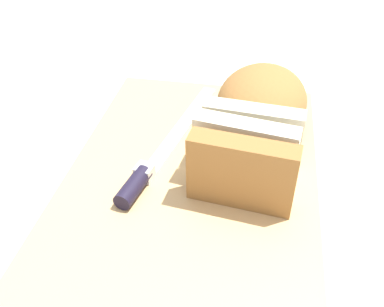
{
  "coord_description": "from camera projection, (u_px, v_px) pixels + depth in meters",
  "views": [
    {
      "loc": [
        0.4,
        0.06,
        0.37
      ],
      "look_at": [
        0.0,
        0.0,
        0.05
      ],
      "focal_mm": 40.65,
      "sensor_mm": 36.0,
      "label": 1
    }
  ],
  "objects": [
    {
      "name": "cutting_board",
      "position": [
        192.0,
        179.0,
        0.54
      ],
      "size": [
        0.46,
        0.31,
        0.02
      ],
      "primitive_type": "cube",
      "rotation": [
        0.0,
        0.0,
        -0.02
      ],
      "color": "tan",
      "rests_on": "ground_plane"
    },
    {
      "name": "crumb_near_loaf",
      "position": [
        210.0,
        189.0,
        0.51
      ],
      "size": [
        0.01,
        0.01,
        0.01
      ],
      "primitive_type": "sphere",
      "color": "#996633",
      "rests_on": "cutting_board"
    },
    {
      "name": "crumb_near_knife",
      "position": [
        203.0,
        187.0,
        0.51
      ],
      "size": [
        0.01,
        0.01,
        0.01
      ],
      "primitive_type": "sphere",
      "color": "#996633",
      "rests_on": "cutting_board"
    },
    {
      "name": "crumb_stray_left",
      "position": [
        208.0,
        187.0,
        0.51
      ],
      "size": [
        0.01,
        0.01,
        0.01
      ],
      "primitive_type": "sphere",
      "color": "#996633",
      "rests_on": "cutting_board"
    },
    {
      "name": "bread_knife",
      "position": [
        151.0,
        165.0,
        0.53
      ],
      "size": [
        0.29,
        0.08,
        0.02
      ],
      "rotation": [
        0.0,
        0.0,
        2.92
      ],
      "color": "silver",
      "rests_on": "cutting_board"
    },
    {
      "name": "ground_plane",
      "position": [
        192.0,
        184.0,
        0.55
      ],
      "size": [
        3.0,
        3.0,
        0.0
      ],
      "primitive_type": "plane",
      "color": "silver"
    },
    {
      "name": "bread_loaf",
      "position": [
        257.0,
        117.0,
        0.56
      ],
      "size": [
        0.27,
        0.15,
        0.08
      ],
      "rotation": [
        0.0,
        0.0,
        -0.14
      ],
      "color": "#996633",
      "rests_on": "cutting_board"
    }
  ]
}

